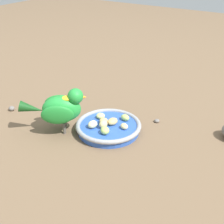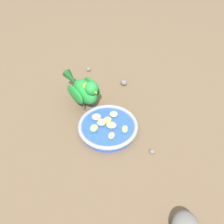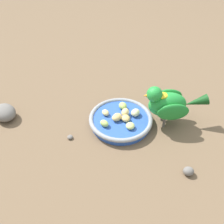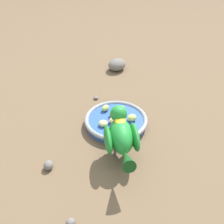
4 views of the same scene
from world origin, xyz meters
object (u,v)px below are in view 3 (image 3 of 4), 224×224
(feeding_bowl, at_px, (121,120))
(apple_piece_4, at_px, (123,106))
(apple_piece_2, at_px, (105,113))
(apple_piece_3, at_px, (126,118))
(apple_piece_0, at_px, (130,126))
(pebble_0, at_px, (188,171))
(apple_piece_1, at_px, (116,117))
(apple_piece_6, at_px, (126,111))
(parrot, at_px, (169,103))
(pebble_1, at_px, (70,137))
(rock_large, at_px, (5,113))
(apple_piece_7, at_px, (104,123))
(apple_piece_5, at_px, (135,113))

(feeding_bowl, distance_m, apple_piece_4, 0.05)
(apple_piece_2, height_order, apple_piece_3, apple_piece_3)
(feeding_bowl, xyz_separation_m, apple_piece_0, (-0.04, 0.02, 0.01))
(apple_piece_0, height_order, pebble_0, apple_piece_0)
(apple_piece_1, relative_size, apple_piece_6, 1.12)
(apple_piece_2, height_order, parrot, parrot)
(pebble_0, xyz_separation_m, pebble_1, (0.34, 0.05, -0.01))
(apple_piece_3, xyz_separation_m, rock_large, (0.34, 0.16, -0.01))
(apple_piece_0, bearing_deg, pebble_0, 164.62)
(pebble_1, bearing_deg, parrot, -136.76)
(rock_large, height_order, pebble_0, rock_large)
(feeding_bowl, relative_size, pebble_0, 6.99)
(feeding_bowl, height_order, rock_large, rock_large)
(apple_piece_0, distance_m, apple_piece_2, 0.09)
(pebble_0, bearing_deg, pebble_1, 8.96)
(pebble_1, bearing_deg, feeding_bowl, -127.17)
(apple_piece_4, relative_size, parrot, 0.17)
(apple_piece_2, relative_size, apple_piece_7, 0.90)
(apple_piece_7, distance_m, pebble_1, 0.11)
(apple_piece_1, distance_m, apple_piece_5, 0.06)
(pebble_0, distance_m, pebble_1, 0.34)
(apple_piece_1, height_order, apple_piece_6, apple_piece_6)
(apple_piece_4, bearing_deg, apple_piece_3, 127.92)
(apple_piece_5, bearing_deg, pebble_1, 52.02)
(apple_piece_3, relative_size, apple_piece_5, 0.91)
(parrot, height_order, pebble_1, parrot)
(apple_piece_7, height_order, pebble_1, apple_piece_7)
(feeding_bowl, height_order, pebble_1, feeding_bowl)
(apple_piece_0, xyz_separation_m, pebble_0, (-0.20, 0.05, -0.02))
(feeding_bowl, distance_m, parrot, 0.15)
(apple_piece_0, bearing_deg, apple_piece_5, -78.19)
(feeding_bowl, xyz_separation_m, apple_piece_6, (-0.00, -0.02, 0.02))
(apple_piece_7, bearing_deg, apple_piece_6, -112.10)
(apple_piece_3, relative_size, apple_piece_4, 0.97)
(pebble_0, bearing_deg, apple_piece_3, -18.72)
(apple_piece_0, relative_size, apple_piece_6, 0.90)
(apple_piece_4, bearing_deg, apple_piece_6, 137.51)
(feeding_bowl, height_order, apple_piece_7, apple_piece_7)
(apple_piece_1, bearing_deg, apple_piece_0, 168.34)
(apple_piece_1, height_order, apple_piece_5, apple_piece_5)
(feeding_bowl, distance_m, pebble_1, 0.16)
(apple_piece_0, xyz_separation_m, pebble_1, (0.14, 0.11, -0.03))
(apple_piece_3, bearing_deg, apple_piece_2, 7.17)
(apple_piece_1, relative_size, pebble_1, 2.08)
(feeding_bowl, bearing_deg, apple_piece_5, -130.70)
(apple_piece_2, xyz_separation_m, apple_piece_3, (-0.07, -0.01, 0.00))
(feeding_bowl, height_order, parrot, parrot)
(apple_piece_2, xyz_separation_m, pebble_0, (-0.29, 0.07, -0.02))
(apple_piece_2, height_order, apple_piece_4, apple_piece_4)
(apple_piece_6, bearing_deg, pebble_0, 157.02)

